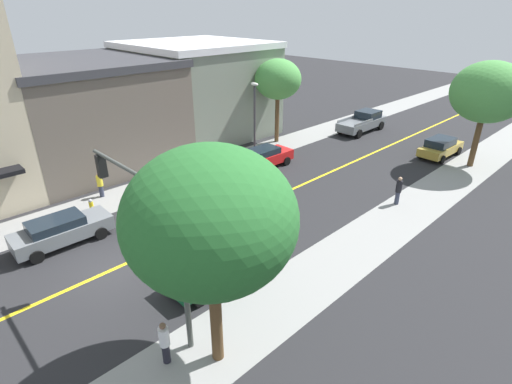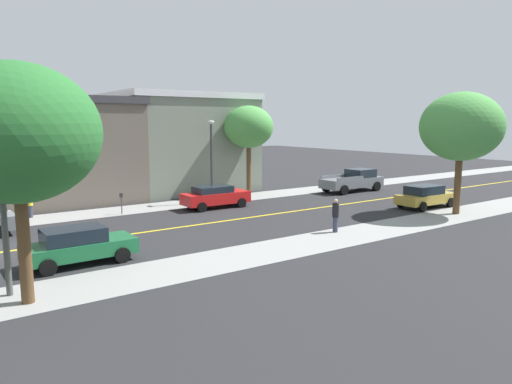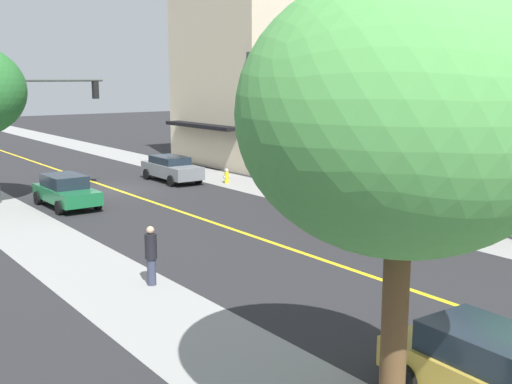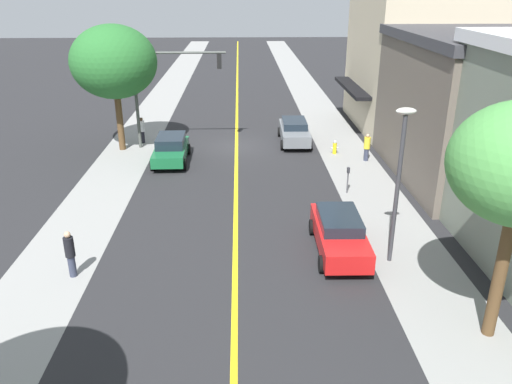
% 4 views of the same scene
% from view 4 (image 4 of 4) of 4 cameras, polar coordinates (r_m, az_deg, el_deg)
% --- Properties ---
extents(ground_plane, '(140.00, 140.00, 0.00)m').
position_cam_4_polar(ground_plane, '(32.71, -2.19, 5.11)').
color(ground_plane, '#262628').
extents(sidewalk_left, '(3.17, 126.00, 0.01)m').
position_cam_4_polar(sidewalk_left, '(33.33, 9.45, 5.16)').
color(sidewalk_left, gray).
rests_on(sidewalk_left, ground).
extents(sidewalk_right, '(3.17, 126.00, 0.01)m').
position_cam_4_polar(sidewalk_right, '(33.43, -13.80, 4.87)').
color(sidewalk_right, gray).
rests_on(sidewalk_right, ground).
extents(road_centerline_stripe, '(0.20, 126.00, 0.00)m').
position_cam_4_polar(road_centerline_stripe, '(32.71, -2.19, 5.12)').
color(road_centerline_stripe, yellow).
rests_on(road_centerline_stripe, ground).
extents(pale_office_building, '(12.97, 10.52, 13.79)m').
position_cam_4_polar(pale_office_building, '(38.75, 20.81, 16.88)').
color(pale_office_building, beige).
rests_on(pale_office_building, ground).
extents(street_tree_left_far, '(5.06, 5.06, 7.53)m').
position_cam_4_polar(street_tree_left_far, '(32.04, -15.63, 13.81)').
color(street_tree_left_far, brown).
rests_on(street_tree_left_far, ground).
extents(fire_hydrant, '(0.44, 0.24, 0.85)m').
position_cam_4_polar(fire_hydrant, '(31.51, 8.80, 4.99)').
color(fire_hydrant, yellow).
rests_on(fire_hydrant, ground).
extents(parking_meter, '(0.12, 0.18, 1.33)m').
position_cam_4_polar(parking_meter, '(25.48, 10.25, 1.75)').
color(parking_meter, '#4C4C51').
rests_on(parking_meter, ground).
extents(traffic_light_mast, '(5.64, 0.32, 6.15)m').
position_cam_4_polar(traffic_light_mast, '(32.06, -10.22, 12.22)').
color(traffic_light_mast, '#474C47').
rests_on(traffic_light_mast, ground).
extents(street_lamp, '(0.70, 0.36, 5.84)m').
position_cam_4_polar(street_lamp, '(18.55, 15.77, 2.49)').
color(street_lamp, '#38383D').
rests_on(street_lamp, ground).
extents(red_sedan_left_curb, '(2.00, 4.59, 1.49)m').
position_cam_4_polar(red_sedan_left_curb, '(19.92, 9.31, -4.51)').
color(red_sedan_left_curb, red).
rests_on(red_sedan_left_curb, ground).
extents(grey_sedan_left_curb, '(2.00, 4.67, 1.46)m').
position_cam_4_polar(grey_sedan_left_curb, '(33.38, 4.30, 6.82)').
color(grey_sedan_left_curb, slate).
rests_on(grey_sedan_left_curb, ground).
extents(green_sedan_right_curb, '(2.03, 4.36, 1.51)m').
position_cam_4_polar(green_sedan_right_curb, '(30.04, -9.50, 4.81)').
color(green_sedan_right_curb, '#196638').
rests_on(green_sedan_right_curb, ground).
extents(pedestrian_yellow_shirt, '(0.36, 0.36, 1.62)m').
position_cam_4_polar(pedestrian_yellow_shirt, '(30.48, 12.30, 4.98)').
color(pedestrian_yellow_shirt, '#33384C').
rests_on(pedestrian_yellow_shirt, ground).
extents(pedestrian_white_shirt, '(0.35, 0.35, 1.69)m').
position_cam_4_polar(pedestrian_white_shirt, '(34.02, -12.63, 6.83)').
color(pedestrian_white_shirt, black).
rests_on(pedestrian_white_shirt, ground).
extents(pedestrian_black_shirt, '(0.35, 0.35, 1.77)m').
position_cam_4_polar(pedestrian_black_shirt, '(19.12, -20.08, -6.41)').
color(pedestrian_black_shirt, '#33384C').
rests_on(pedestrian_black_shirt, ground).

